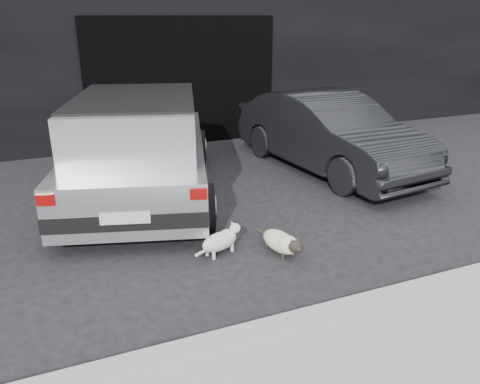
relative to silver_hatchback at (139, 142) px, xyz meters
name	(u,v)px	position (x,y,z in m)	size (l,w,h in m)	color
ground	(198,220)	(0.50, -1.20, -0.84)	(80.00, 80.00, 0.00)	black
building_facade	(158,20)	(1.50, 4.80, 1.66)	(34.00, 4.00, 5.00)	black
garage_opening	(184,82)	(1.50, 2.79, 0.46)	(4.00, 0.10, 2.60)	black
curb	(382,302)	(1.50, -3.80, -0.78)	(18.00, 0.25, 0.12)	gray
silver_hatchback	(139,142)	(0.00, 0.00, 0.00)	(2.96, 4.54, 1.54)	silver
second_car	(329,132)	(3.34, 0.08, -0.17)	(1.42, 4.08, 1.34)	black
cat_siamese	(283,243)	(1.13, -2.47, -0.71)	(0.36, 0.84, 0.29)	beige
cat_white	(222,240)	(0.48, -2.19, -0.68)	(0.66, 0.39, 0.33)	silver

